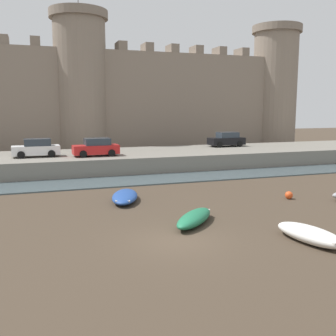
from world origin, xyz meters
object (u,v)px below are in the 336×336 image
object	(u,v)px
mooring_buoy_near_shore	(289,195)
car_quay_east	(36,148)
rowboat_midflat_centre	(194,218)
car_quay_west	(227,140)
rowboat_midflat_left	(125,196)
rowboat_foreground_left	(310,234)
car_quay_centre_west	(96,147)

from	to	relation	value
mooring_buoy_near_shore	car_quay_east	bearing A→B (deg)	134.20
rowboat_midflat_centre	mooring_buoy_near_shore	size ratio (longest dim) A/B	7.02
car_quay_west	rowboat_midflat_left	bearing A→B (deg)	-133.81
rowboat_foreground_left	car_quay_centre_west	xyz separation A→B (m)	(-5.96, 22.07, 1.94)
rowboat_midflat_left	car_quay_east	size ratio (longest dim) A/B	1.03
rowboat_midflat_left	rowboat_midflat_centre	bearing A→B (deg)	-69.71
mooring_buoy_near_shore	car_quay_east	size ratio (longest dim) A/B	0.12
rowboat_midflat_centre	mooring_buoy_near_shore	distance (m)	8.63
rowboat_midflat_left	rowboat_midflat_centre	world-z (taller)	rowboat_midflat_centre
rowboat_midflat_left	car_quay_west	xyz separation A→B (m)	(15.47, 16.12, 1.99)
rowboat_midflat_left	mooring_buoy_near_shore	size ratio (longest dim) A/B	8.47
rowboat_midflat_left	rowboat_midflat_centre	size ratio (longest dim) A/B	1.21
rowboat_foreground_left	car_quay_west	xyz separation A→B (m)	(9.47, 26.35, 1.94)
mooring_buoy_near_shore	car_quay_east	xyz separation A→B (m)	(-15.37, 15.80, 2.06)
rowboat_foreground_left	car_quay_east	distance (m)	25.79
rowboat_midflat_centre	car_quay_centre_west	bearing A→B (deg)	96.99
rowboat_midflat_centre	car_quay_west	bearing A→B (deg)	59.18
car_quay_centre_west	rowboat_midflat_left	bearing A→B (deg)	-90.21
rowboat_midflat_centre	car_quay_centre_west	distance (m)	18.13
rowboat_midflat_centre	car_quay_centre_west	world-z (taller)	car_quay_centre_west
rowboat_foreground_left	car_quay_west	distance (m)	28.07
car_quay_east	rowboat_midflat_left	bearing A→B (deg)	-68.44
rowboat_midflat_left	car_quay_centre_west	bearing A→B (deg)	89.79
car_quay_east	rowboat_foreground_left	bearing A→B (deg)	-64.37
mooring_buoy_near_shore	car_quay_centre_west	distance (m)	18.00
rowboat_midflat_centre	car_quay_east	distance (m)	20.48
rowboat_foreground_left	mooring_buoy_near_shore	size ratio (longest dim) A/B	7.46
car_quay_centre_west	mooring_buoy_near_shore	bearing A→B (deg)	-55.20
rowboat_foreground_left	car_quay_east	xyz separation A→B (m)	(-11.12, 23.19, 1.94)
car_quay_east	car_quay_west	size ratio (longest dim) A/B	1.00
mooring_buoy_near_shore	rowboat_midflat_left	bearing A→B (deg)	164.48
mooring_buoy_near_shore	rowboat_foreground_left	bearing A→B (deg)	-119.90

